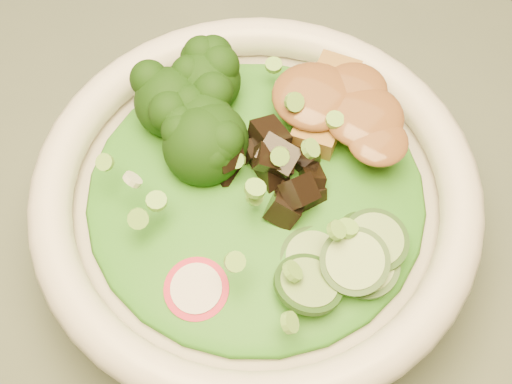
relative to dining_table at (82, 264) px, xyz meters
The scene contains 10 objects.
dining_table is the anchor object (origin of this frame).
salad_bowl 0.22m from the dining_table, 27.40° to the left, with size 0.30×0.30×0.08m.
lettuce_bed 0.24m from the dining_table, 27.40° to the left, with size 0.22×0.22×0.03m, color #256916.
broccoli_florets 0.22m from the dining_table, 47.84° to the left, with size 0.09×0.08×0.05m, color black, non-canonical shape.
radish_slices 0.23m from the dining_table, ahead, with size 0.12×0.04×0.02m, color #B10D2A, non-canonical shape.
cucumber_slices 0.29m from the dining_table, 16.28° to the left, with size 0.08×0.08×0.04m, color #87AB5F, non-canonical shape.
mushroom_heap 0.26m from the dining_table, 31.17° to the left, with size 0.08×0.08×0.04m, color black, non-canonical shape.
tofu_cubes 0.28m from the dining_table, 42.97° to the left, with size 0.10×0.07×0.04m, color olive, non-canonical shape.
peanut_sauce 0.29m from the dining_table, 42.97° to the left, with size 0.08×0.06×0.02m, color brown.
scallion_garnish 0.26m from the dining_table, 27.40° to the left, with size 0.21×0.21×0.03m, color #74B941, non-canonical shape.
Camera 1 is at (0.28, -0.11, 1.22)m, focal length 50.00 mm.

